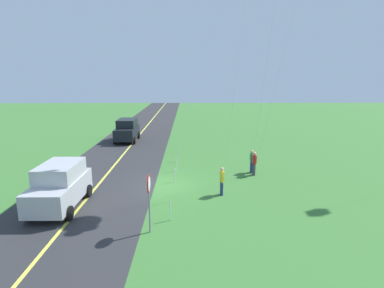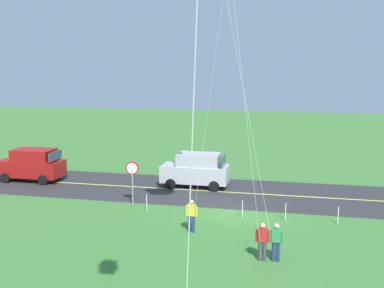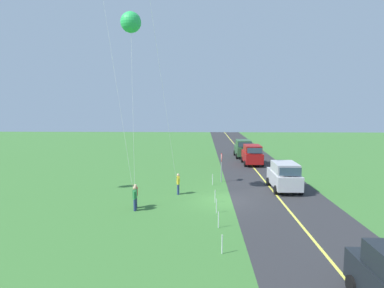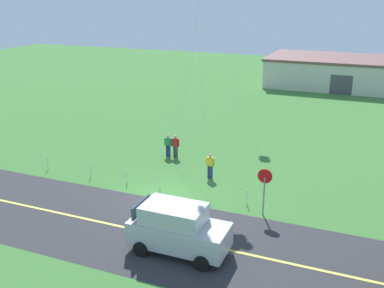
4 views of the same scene
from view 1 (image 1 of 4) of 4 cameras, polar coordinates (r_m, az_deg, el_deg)
ground_plane at (r=19.11m, az=-5.36°, el=-7.77°), size 120.00×120.00×0.10m
asphalt_road at (r=19.82m, az=-17.07°, el=-7.38°), size 120.00×7.00×0.00m
road_centre_stripe at (r=19.82m, az=-17.07°, el=-7.37°), size 120.00×0.16×0.00m
car_suv_foreground at (r=17.02m, az=-23.23°, el=-7.03°), size 4.40×2.12×2.24m
car_parked_west_far at (r=32.34m, az=-11.92°, el=2.58°), size 4.40×2.12×2.24m
stop_sign at (r=13.09m, az=-7.95°, el=-8.86°), size 0.76×0.08×2.56m
person_adult_near at (r=21.10m, az=11.44°, el=-3.41°), size 0.58×0.22×1.60m
person_adult_companion at (r=21.60m, az=10.98°, el=-3.02°), size 0.58×0.22×1.60m
person_child_watcher at (r=17.37m, az=5.53°, el=-6.66°), size 0.58×0.22×1.60m
fence_post_0 at (r=27.28m, az=-2.49°, el=-0.47°), size 0.05×0.05×0.90m
fence_post_1 at (r=24.08m, az=-2.72°, el=-2.22°), size 0.05×0.05×0.90m
fence_post_2 at (r=21.58m, az=-2.95°, el=-3.96°), size 0.05×0.05×0.90m
fence_post_3 at (r=19.45m, az=-3.19°, el=-5.81°), size 0.05×0.05×0.90m
fence_post_4 at (r=14.55m, az=-4.06°, el=-12.30°), size 0.05×0.05×0.90m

